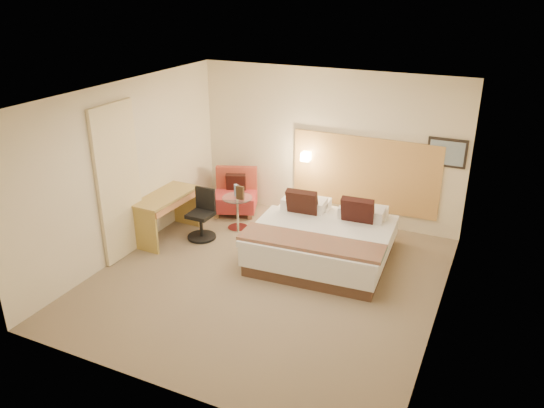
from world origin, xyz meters
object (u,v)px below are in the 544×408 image
at_px(desk, 166,204).
at_px(desk_chair, 202,218).
at_px(lounge_chair, 235,195).
at_px(bed, 323,239).
at_px(side_table, 238,211).

xyz_separation_m(desk, desk_chair, (0.53, 0.24, -0.26)).
bearing_deg(lounge_chair, desk, -109.30).
xyz_separation_m(bed, lounge_chair, (-2.13, 1.05, -0.00)).
relative_size(desk, desk_chair, 1.48).
distance_m(lounge_chair, desk_chair, 1.21).
bearing_deg(desk_chair, desk, -155.39).
height_order(bed, desk, bed).
relative_size(bed, desk, 1.72).
bearing_deg(desk, side_table, 41.64).
xyz_separation_m(lounge_chair, desk, (-0.51, -1.45, 0.28)).
relative_size(side_table, desk, 0.47).
xyz_separation_m(lounge_chair, side_table, (0.40, -0.65, 0.00)).
bearing_deg(lounge_chair, side_table, -58.56).
bearing_deg(desk, lounge_chair, 70.70).
height_order(lounge_chair, desk_chair, desk_chair).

